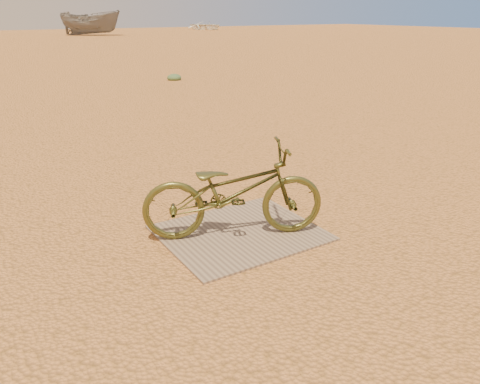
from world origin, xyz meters
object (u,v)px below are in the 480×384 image
plywood_board (240,233)px  boat_mid_right (91,23)px  bicycle (233,191)px  boat_far_right (206,25)px

plywood_board → boat_mid_right: (10.37, 42.50, 1.10)m
plywood_board → boat_mid_right: boat_mid_right is taller
bicycle → boat_far_right: (26.36, 49.65, -0.01)m
boat_far_right → bicycle: bearing=-132.2°
boat_far_right → boat_mid_right: bearing=-170.1°
bicycle → boat_mid_right: boat_mid_right is taller
bicycle → boat_mid_right: (10.46, 42.52, 0.62)m
plywood_board → bicycle: 0.48m
bicycle → boat_mid_right: 43.79m
bicycle → boat_mid_right: bearing=10.0°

